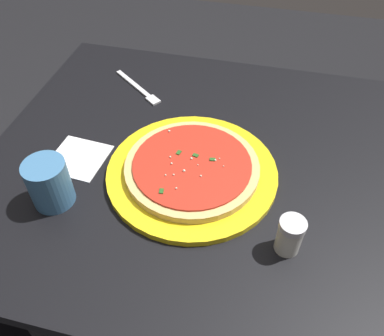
{
  "coord_description": "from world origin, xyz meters",
  "views": [
    {
      "loc": [
        -0.1,
        0.59,
        1.35
      ],
      "look_at": [
        0.04,
        0.05,
        0.76
      ],
      "focal_mm": 37.13,
      "sensor_mm": 36.0,
      "label": 1
    }
  ],
  "objects_px": {
    "pizza": "(192,167)",
    "cup_tall_drink": "(49,183)",
    "napkin_folded_right": "(78,158)",
    "serving_plate": "(192,172)",
    "fork": "(139,89)",
    "parmesan_shaker": "(290,235)"
  },
  "relations": [
    {
      "from": "fork",
      "to": "parmesan_shaker",
      "type": "relative_size",
      "value": 2.14
    },
    {
      "from": "fork",
      "to": "parmesan_shaker",
      "type": "xyz_separation_m",
      "value": [
        -0.41,
        0.4,
        0.04
      ]
    },
    {
      "from": "parmesan_shaker",
      "to": "pizza",
      "type": "bearing_deg",
      "value": -33.03
    },
    {
      "from": "pizza",
      "to": "napkin_folded_right",
      "type": "xyz_separation_m",
      "value": [
        0.25,
        0.01,
        -0.02
      ]
    },
    {
      "from": "serving_plate",
      "to": "cup_tall_drink",
      "type": "xyz_separation_m",
      "value": [
        0.24,
        0.13,
        0.04
      ]
    },
    {
      "from": "serving_plate",
      "to": "parmesan_shaker",
      "type": "distance_m",
      "value": 0.24
    },
    {
      "from": "serving_plate",
      "to": "fork",
      "type": "xyz_separation_m",
      "value": [
        0.21,
        -0.26,
        -0.0
      ]
    },
    {
      "from": "pizza",
      "to": "cup_tall_drink",
      "type": "height_order",
      "value": "cup_tall_drink"
    },
    {
      "from": "napkin_folded_right",
      "to": "pizza",
      "type": "bearing_deg",
      "value": -177.51
    },
    {
      "from": "pizza",
      "to": "cup_tall_drink",
      "type": "xyz_separation_m",
      "value": [
        0.24,
        0.13,
        0.02
      ]
    },
    {
      "from": "pizza",
      "to": "fork",
      "type": "relative_size",
      "value": 1.74
    },
    {
      "from": "napkin_folded_right",
      "to": "fork",
      "type": "height_order",
      "value": "fork"
    },
    {
      "from": "parmesan_shaker",
      "to": "fork",
      "type": "bearing_deg",
      "value": -44.06
    },
    {
      "from": "cup_tall_drink",
      "to": "parmesan_shaker",
      "type": "height_order",
      "value": "cup_tall_drink"
    },
    {
      "from": "pizza",
      "to": "fork",
      "type": "bearing_deg",
      "value": -52.05
    },
    {
      "from": "serving_plate",
      "to": "cup_tall_drink",
      "type": "height_order",
      "value": "cup_tall_drink"
    },
    {
      "from": "napkin_folded_right",
      "to": "serving_plate",
      "type": "bearing_deg",
      "value": -177.5
    },
    {
      "from": "serving_plate",
      "to": "pizza",
      "type": "relative_size",
      "value": 1.28
    },
    {
      "from": "fork",
      "to": "pizza",
      "type": "bearing_deg",
      "value": 127.95
    },
    {
      "from": "fork",
      "to": "serving_plate",
      "type": "bearing_deg",
      "value": 127.95
    },
    {
      "from": "pizza",
      "to": "napkin_folded_right",
      "type": "distance_m",
      "value": 0.25
    },
    {
      "from": "serving_plate",
      "to": "cup_tall_drink",
      "type": "bearing_deg",
      "value": 27.7
    }
  ]
}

